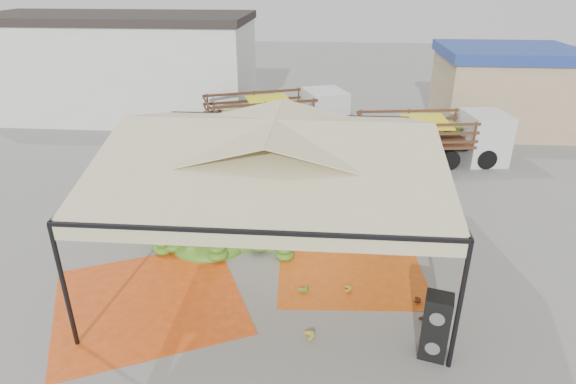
# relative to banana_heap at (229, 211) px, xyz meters

# --- Properties ---
(ground) EXTENTS (90.00, 90.00, 0.00)m
(ground) POSITION_rel_banana_heap_xyz_m (1.64, -1.43, -0.62)
(ground) COLOR slate
(ground) RESTS_ON ground
(canopy_tent) EXTENTS (8.10, 8.10, 4.00)m
(canopy_tent) POSITION_rel_banana_heap_xyz_m (1.64, -1.43, 2.68)
(canopy_tent) COLOR black
(canopy_tent) RESTS_ON ground
(building_white) EXTENTS (14.30, 6.30, 5.40)m
(building_white) POSITION_rel_banana_heap_xyz_m (-8.36, 12.57, 2.09)
(building_white) COLOR silver
(building_white) RESTS_ON ground
(building_tan) EXTENTS (6.30, 5.30, 4.10)m
(building_tan) POSITION_rel_banana_heap_xyz_m (11.64, 11.57, 1.45)
(building_tan) COLOR tan
(building_tan) RESTS_ON ground
(tarp_left) EXTENTS (5.73, 5.63, 0.01)m
(tarp_left) POSITION_rel_banana_heap_xyz_m (-1.31, -3.82, -0.62)
(tarp_left) COLOR #EA5116
(tarp_left) RESTS_ON ground
(tarp_right) EXTENTS (4.13, 4.31, 0.01)m
(tarp_right) POSITION_rel_banana_heap_xyz_m (3.71, -1.76, -0.62)
(tarp_right) COLOR #D65914
(tarp_right) RESTS_ON ground
(banana_heap) EXTENTS (7.06, 6.43, 1.24)m
(banana_heap) POSITION_rel_banana_heap_xyz_m (0.00, 0.00, 0.00)
(banana_heap) COLOR #3F7418
(banana_heap) RESTS_ON ground
(hand_yellow_a) EXTENTS (0.46, 0.38, 0.21)m
(hand_yellow_a) POSITION_rel_banana_heap_xyz_m (3.54, -3.03, -0.52)
(hand_yellow_a) COLOR #BD8C25
(hand_yellow_a) RESTS_ON ground
(hand_yellow_b) EXTENTS (0.60, 0.55, 0.23)m
(hand_yellow_b) POSITION_rel_banana_heap_xyz_m (2.63, -4.87, -0.51)
(hand_yellow_b) COLOR gold
(hand_yellow_b) RESTS_ON ground
(hand_red_a) EXTENTS (0.48, 0.43, 0.18)m
(hand_red_a) POSITION_rel_banana_heap_xyz_m (5.25, -3.31, -0.53)
(hand_red_a) COLOR #512412
(hand_red_a) RESTS_ON ground
(hand_red_b) EXTENTS (0.63, 0.60, 0.23)m
(hand_red_b) POSITION_rel_banana_heap_xyz_m (5.34, -4.15, -0.51)
(hand_red_b) COLOR #5B3014
(hand_red_b) RESTS_ON ground
(hand_green) EXTENTS (0.59, 0.58, 0.21)m
(hand_green) POSITION_rel_banana_heap_xyz_m (2.45, -3.05, -0.52)
(hand_green) COLOR #4A7A19
(hand_green) RESTS_ON ground
(hanging_bunches) EXTENTS (1.74, 0.24, 0.20)m
(hanging_bunches) POSITION_rel_banana_heap_xyz_m (1.06, -2.30, 2.00)
(hanging_bunches) COLOR #4B7017
(hanging_bunches) RESTS_ON ground
(speaker_stack) EXTENTS (0.66, 0.61, 1.52)m
(speaker_stack) POSITION_rel_banana_heap_xyz_m (5.34, -5.13, 0.14)
(speaker_stack) COLOR black
(speaker_stack) RESTS_ON ground
(banana_leaves) EXTENTS (0.96, 1.36, 3.70)m
(banana_leaves) POSITION_rel_banana_heap_xyz_m (-0.69, -1.03, -0.62)
(banana_leaves) COLOR #29741F
(banana_leaves) RESTS_ON ground
(vendor) EXTENTS (0.83, 0.67, 1.98)m
(vendor) POSITION_rel_banana_heap_xyz_m (1.26, 1.70, 0.37)
(vendor) COLOR gray
(vendor) RESTS_ON ground
(truck_left) EXTENTS (6.92, 4.44, 2.25)m
(truck_left) POSITION_rel_banana_heap_xyz_m (0.84, 8.88, 0.77)
(truck_left) COLOR #482618
(truck_left) RESTS_ON ground
(truck_right) EXTENTS (6.31, 2.94, 2.08)m
(truck_right) POSITION_rel_banana_heap_xyz_m (7.63, 6.49, 0.66)
(truck_right) COLOR #532E1B
(truck_right) RESTS_ON ground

